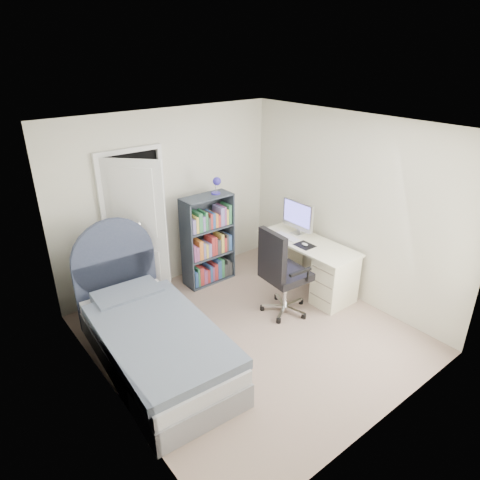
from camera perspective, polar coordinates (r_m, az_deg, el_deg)
room_shell at (r=4.75m, az=1.43°, el=-0.22°), size 3.50×3.70×2.60m
door at (r=5.77m, az=-13.65°, el=1.39°), size 0.92×0.63×2.06m
bed at (r=4.91m, az=-11.63°, el=-12.61°), size 1.19×2.30×1.38m
nightstand at (r=5.91m, az=-18.20°, el=-5.96°), size 0.37×0.37×0.55m
floor_lamp at (r=5.78m, az=-13.11°, el=-4.36°), size 0.18×0.18×1.24m
bookcase at (r=6.24m, az=-4.19°, el=-0.42°), size 0.75×0.32×1.58m
desk at (r=6.20m, az=8.80°, el=-2.98°), size 0.60×1.50×1.23m
office_chair at (r=5.44m, az=5.42°, el=-3.88°), size 0.62×0.64×1.20m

